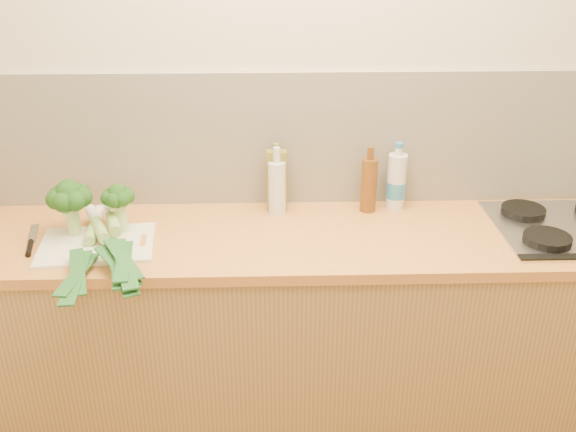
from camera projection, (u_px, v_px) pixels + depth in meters
name	position (u px, v px, depth m)	size (l,w,h in m)	color
room_shell	(301.00, 140.00, 2.55)	(3.50, 3.50, 3.50)	beige
counter	(303.00, 332.00, 2.60)	(3.20, 0.62, 0.90)	#AA8247
gas_hob	(574.00, 227.00, 2.42)	(0.58, 0.50, 0.04)	silver
chopping_board	(97.00, 245.00, 2.31)	(0.40, 0.30, 0.01)	beige
broccoli_left	(69.00, 198.00, 2.31)	(0.16, 0.16, 0.21)	#A1C573
broccoli_right	(118.00, 199.00, 2.34)	(0.12, 0.12, 0.19)	#A1C573
leek_front	(89.00, 241.00, 2.27)	(0.12, 0.69, 0.04)	white
leek_mid	(104.00, 238.00, 2.25)	(0.32, 0.65, 0.04)	white
leek_back	(116.00, 233.00, 2.25)	(0.25, 0.64, 0.04)	white
chefs_knife	(31.00, 244.00, 2.31)	(0.09, 0.27, 0.02)	silver
oil_tin	(277.00, 180.00, 2.54)	(0.08, 0.05, 0.28)	olive
glass_bottle	(277.00, 186.00, 2.52)	(0.07, 0.07, 0.27)	silver
amber_bottle	(369.00, 184.00, 2.54)	(0.06, 0.06, 0.27)	brown
water_bottle	(396.00, 183.00, 2.57)	(0.08, 0.08, 0.26)	silver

